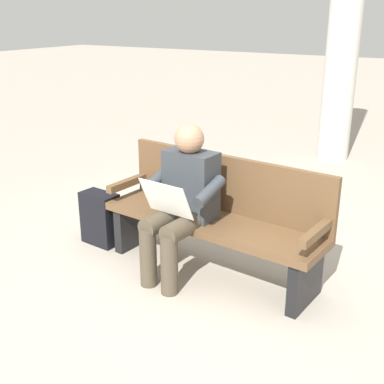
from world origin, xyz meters
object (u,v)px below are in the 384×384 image
Objects in this scene: person_seated at (182,199)px; backpack at (101,219)px; support_pillar at (347,2)px; bench_near at (216,215)px.

backpack is (0.91, -0.10, -0.40)m from person_seated.
support_pillar reaches higher than person_seated.
support_pillar is at bearing -82.93° from bench_near.
support_pillar reaches higher than backpack.
person_seated reaches higher than backpack.
bench_near is at bearing -123.33° from person_seated.
bench_near is at bearing -173.80° from backpack.
backpack is (1.08, 0.12, -0.23)m from bench_near.
bench_near is 3.93× the size of backpack.
bench_near is 0.33m from person_seated.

